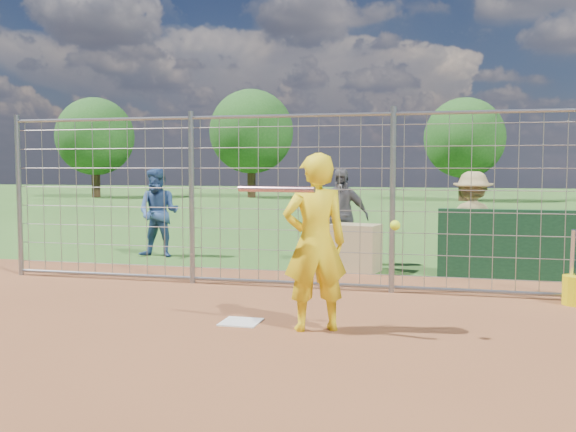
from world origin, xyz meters
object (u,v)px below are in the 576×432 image
(bystander_c, at_px, (472,223))
(equipment_bin, at_px, (355,248))
(bystander_b, at_px, (340,216))
(bucket_with_bats, at_px, (576,286))
(batter, at_px, (315,243))
(bystander_a, at_px, (159,213))

(bystander_c, relative_size, equipment_bin, 2.12)
(bystander_b, xyz_separation_m, equipment_bin, (0.36, -0.65, -0.48))
(bystander_b, bearing_deg, equipment_bin, -59.04)
(equipment_bin, bearing_deg, bucket_with_bats, -20.72)
(bystander_c, bearing_deg, bystander_b, -10.51)
(bystander_c, distance_m, bucket_with_bats, 2.51)
(bucket_with_bats, bearing_deg, bystander_b, 142.92)
(bystander_c, xyz_separation_m, equipment_bin, (-1.91, -0.12, -0.45))
(bystander_b, height_order, bucket_with_bats, bystander_b)
(bystander_b, distance_m, bystander_c, 2.34)
(batter, distance_m, bystander_b, 4.74)
(bystander_b, bearing_deg, batter, -82.13)
(equipment_bin, bearing_deg, bystander_a, -179.51)
(bucket_with_bats, bearing_deg, batter, -145.31)
(batter, bearing_deg, bystander_b, -107.69)
(batter, xyz_separation_m, equipment_bin, (-0.15, 4.06, -0.56))
(batter, height_order, bystander_c, batter)
(batter, relative_size, equipment_bin, 2.39)
(batter, relative_size, bucket_with_bats, 1.96)
(bystander_a, distance_m, bystander_b, 3.63)
(equipment_bin, relative_size, bucket_with_bats, 0.82)
(bystander_a, height_order, bucket_with_bats, bystander_a)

